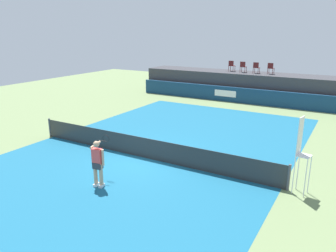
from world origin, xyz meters
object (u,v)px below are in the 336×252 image
object	(u,v)px
tennis_player	(98,162)
tennis_ball	(134,148)
spectator_chair_far_left	(232,65)
spectator_chair_right	(271,68)
net_post_far	(289,178)
spectator_chair_left	(243,66)
umpire_chair	(301,150)
spectator_chair_center	(256,67)
net_post_near	(50,127)

from	to	relation	value
tennis_player	tennis_ball	distance (m)	4.22
spectator_chair_far_left	tennis_ball	distance (m)	14.97
spectator_chair_right	net_post_far	size ratio (longest dim) A/B	0.89
spectator_chair_left	umpire_chair	distance (m)	16.73
net_post_far	tennis_ball	xyz separation A→B (m)	(-7.36, 0.75, -0.46)
spectator_chair_far_left	spectator_chair_left	bearing A→B (deg)	-15.45
spectator_chair_center	net_post_far	bearing A→B (deg)	-69.66
umpire_chair	net_post_far	bearing A→B (deg)	-176.27
tennis_player	tennis_ball	size ratio (longest dim) A/B	26.03
spectator_chair_left	spectator_chair_right	size ratio (longest dim) A/B	1.00
tennis_ball	spectator_chair_right	bearing A→B (deg)	78.77
spectator_chair_far_left	spectator_chair_left	size ratio (longest dim) A/B	1.00
tennis_player	net_post_far	bearing A→B (deg)	27.49
tennis_ball	net_post_far	bearing A→B (deg)	-5.81
spectator_chair_far_left	spectator_chair_right	bearing A→B (deg)	-4.47
spectator_chair_right	tennis_player	world-z (taller)	spectator_chair_right
spectator_chair_left	tennis_ball	xyz separation A→B (m)	(-0.65, -14.42, -2.66)
spectator_chair_right	umpire_chair	world-z (taller)	spectator_chair_right
spectator_chair_far_left	spectator_chair_right	distance (m)	3.34
net_post_near	spectator_chair_far_left	bearing A→B (deg)	73.48
spectator_chair_left	tennis_ball	world-z (taller)	spectator_chair_left
spectator_chair_far_left	spectator_chair_center	world-z (taller)	same
spectator_chair_center	spectator_chair_far_left	bearing A→B (deg)	170.65
spectator_chair_center	tennis_ball	world-z (taller)	spectator_chair_center
spectator_chair_left	tennis_ball	distance (m)	14.68
spectator_chair_right	tennis_player	size ratio (longest dim) A/B	0.50
spectator_chair_far_left	spectator_chair_right	size ratio (longest dim) A/B	1.00
spectator_chair_far_left	tennis_ball	bearing A→B (deg)	-88.24
spectator_chair_left	umpire_chair	xyz separation A→B (m)	(7.01, -15.15, -1.11)
net_post_far	tennis_player	world-z (taller)	tennis_player
spectator_chair_left	tennis_player	world-z (taller)	spectator_chair_left
spectator_chair_left	net_post_far	world-z (taller)	spectator_chair_left
spectator_chair_far_left	net_post_near	size ratio (longest dim) A/B	0.89
umpire_chair	spectator_chair_left	bearing A→B (deg)	114.83
net_post_near	tennis_ball	xyz separation A→B (m)	(5.04, 0.75, -0.46)
spectator_chair_far_left	spectator_chair_right	world-z (taller)	same
umpire_chair	net_post_far	size ratio (longest dim) A/B	2.76
umpire_chair	tennis_ball	xyz separation A→B (m)	(-7.66, 0.73, -1.55)
spectator_chair_right	tennis_ball	world-z (taller)	spectator_chair_right
spectator_chair_left	spectator_chair_center	xyz separation A→B (m)	(1.11, -0.06, 0.00)
net_post_near	spectator_chair_center	bearing A→B (deg)	65.79
spectator_chair_left	net_post_near	world-z (taller)	spectator_chair_left
spectator_chair_center	umpire_chair	xyz separation A→B (m)	(5.90, -15.09, -1.11)
umpire_chair	net_post_near	distance (m)	12.75
umpire_chair	tennis_ball	world-z (taller)	umpire_chair
tennis_ball	tennis_player	bearing A→B (deg)	-72.09
spectator_chair_center	spectator_chair_right	world-z (taller)	same
spectator_chair_center	tennis_player	distance (m)	18.37
spectator_chair_center	umpire_chair	world-z (taller)	spectator_chair_center
spectator_chair_right	net_post_far	bearing A→B (deg)	-73.58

